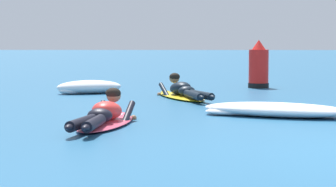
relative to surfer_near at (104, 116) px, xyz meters
The scene contains 6 objects.
ground_plane 8.67m from the surfer_near, 68.08° to the left, with size 120.00×120.00×0.00m, color #235B84.
surfer_near is the anchor object (origin of this frame).
surfer_far 4.40m from the surfer_near, 76.24° to the left, with size 1.28×2.62×0.54m.
whitewater_mid_right 2.77m from the surfer_near, 25.82° to the left, with size 2.40×1.50×0.22m.
whitewater_far_band 5.59m from the surfer_near, 100.44° to the left, with size 1.58×1.15×0.29m.
channel_marker_buoy 7.90m from the surfer_near, 68.63° to the left, with size 0.51×0.51×1.18m.
Camera 1 is at (-2.11, -7.00, 1.17)m, focal length 71.19 mm.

